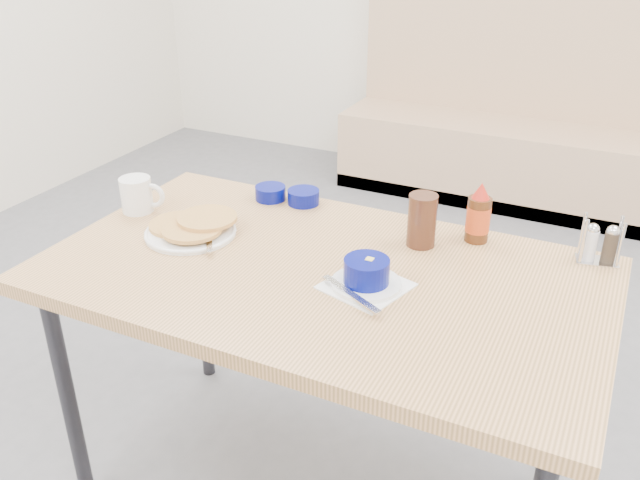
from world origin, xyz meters
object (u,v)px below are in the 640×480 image
at_px(syrup_bottle, 478,216).
at_px(amber_tumbler, 422,220).
at_px(pancake_plate, 192,228).
at_px(coffee_mug, 138,194).
at_px(booth_bench, 511,137).
at_px(creamer_bowl, 270,193).
at_px(butter_bowl, 303,197).
at_px(condiment_caddy, 600,247).
at_px(dining_table, 321,290).
at_px(grits_setting, 366,275).

bearing_deg(syrup_bottle, amber_tumbler, -144.66).
distance_m(pancake_plate, amber_tumbler, 0.63).
distance_m(coffee_mug, syrup_bottle, 0.98).
bearing_deg(booth_bench, amber_tumbler, -85.48).
height_order(pancake_plate, creamer_bowl, pancake_plate).
xyz_separation_m(booth_bench, butter_bowl, (-0.22, -2.19, 0.43)).
bearing_deg(creamer_bowl, condiment_caddy, 0.92).
relative_size(booth_bench, coffee_mug, 14.33).
height_order(pancake_plate, condiment_caddy, condiment_caddy).
bearing_deg(butter_bowl, condiment_caddy, 0.00).
distance_m(booth_bench, pancake_plate, 2.58).
bearing_deg(dining_table, creamer_bowl, 135.44).
distance_m(dining_table, grits_setting, 0.17).
bearing_deg(coffee_mug, grits_setting, -8.36).
height_order(coffee_mug, butter_bowl, coffee_mug).
bearing_deg(coffee_mug, amber_tumbler, 10.72).
relative_size(booth_bench, creamer_bowl, 20.36).
height_order(coffee_mug, condiment_caddy, condiment_caddy).
distance_m(coffee_mug, condiment_caddy, 1.28).
xyz_separation_m(dining_table, creamer_bowl, (-0.33, 0.32, 0.08)).
bearing_deg(amber_tumbler, booth_bench, 94.52).
bearing_deg(butter_bowl, grits_setting, -46.21).
bearing_deg(grits_setting, condiment_caddy, 37.74).
relative_size(dining_table, butter_bowl, 14.58).
distance_m(booth_bench, condiment_caddy, 2.32).
xyz_separation_m(creamer_bowl, butter_bowl, (0.11, 0.02, 0.00)).
xyz_separation_m(butter_bowl, syrup_bottle, (0.53, -0.02, 0.05)).
distance_m(dining_table, amber_tumbler, 0.33).
bearing_deg(booth_bench, coffee_mug, -104.52).
bearing_deg(dining_table, amber_tumbler, 52.13).
bearing_deg(condiment_caddy, syrup_bottle, 171.15).
bearing_deg(coffee_mug, booth_bench, 75.48).
relative_size(pancake_plate, creamer_bowl, 2.75).
height_order(booth_bench, amber_tumbler, booth_bench).
relative_size(creamer_bowl, syrup_bottle, 0.56).
height_order(creamer_bowl, butter_bowl, butter_bowl).
bearing_deg(coffee_mug, butter_bowl, 32.34).
bearing_deg(syrup_bottle, condiment_caddy, 2.93).
height_order(creamer_bowl, syrup_bottle, syrup_bottle).
bearing_deg(condiment_caddy, creamer_bowl, 169.14).
height_order(coffee_mug, grits_setting, coffee_mug).
bearing_deg(butter_bowl, amber_tumbler, -14.65).
relative_size(amber_tumbler, condiment_caddy, 1.16).
bearing_deg(creamer_bowl, dining_table, -44.56).
bearing_deg(condiment_caddy, grits_setting, -154.04).
bearing_deg(syrup_bottle, coffee_mug, -165.46).
bearing_deg(pancake_plate, amber_tumbler, 19.99).
xyz_separation_m(pancake_plate, amber_tumbler, (0.59, 0.21, 0.05)).
xyz_separation_m(dining_table, condiment_caddy, (0.62, 0.34, 0.11)).
bearing_deg(dining_table, booth_bench, 90.00).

